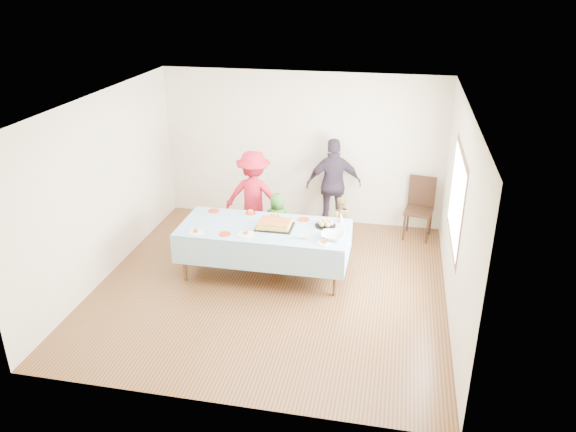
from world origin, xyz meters
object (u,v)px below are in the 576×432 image
dining_chair (420,204)px  adult_left (254,196)px  party_table (264,230)px  birthday_cake (275,224)px

dining_chair → adult_left: 2.84m
party_table → dining_chair: bearing=38.9°
birthday_cake → adult_left: adult_left is taller
dining_chair → adult_left: bearing=-157.0°
birthday_cake → dining_chair: dining_chair is taller
party_table → adult_left: (-0.46, 1.17, 0.05)m
birthday_cake → adult_left: 1.31m
birthday_cake → dining_chair: (2.13, 1.83, -0.24)m
birthday_cake → dining_chair: bearing=40.6°
birthday_cake → adult_left: bearing=118.1°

